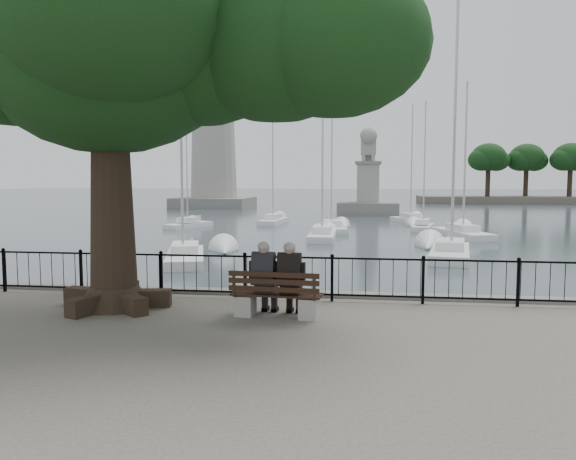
% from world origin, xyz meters
% --- Properties ---
extents(harbor, '(260.00, 260.00, 1.20)m').
position_xyz_m(harbor, '(0.00, 3.00, -0.50)').
color(harbor, slate).
rests_on(harbor, ground).
extents(railing, '(22.06, 0.06, 1.00)m').
position_xyz_m(railing, '(0.00, 2.50, 0.56)').
color(railing, black).
rests_on(railing, ground).
extents(bench, '(1.85, 0.69, 0.96)m').
position_xyz_m(bench, '(-0.01, 0.87, 0.33)').
color(bench, gray).
rests_on(bench, ground).
extents(person_left, '(0.46, 0.77, 1.52)m').
position_xyz_m(person_left, '(-0.25, 1.00, 0.70)').
color(person_left, black).
rests_on(person_left, ground).
extents(person_right, '(0.46, 0.77, 1.52)m').
position_xyz_m(person_right, '(0.27, 0.96, 0.70)').
color(person_right, black).
rests_on(person_right, ground).
extents(tree, '(10.71, 7.48, 8.74)m').
position_xyz_m(tree, '(-2.78, 1.42, 5.75)').
color(tree, black).
rests_on(tree, ground).
extents(lighthouse, '(9.60, 9.60, 29.50)m').
position_xyz_m(lighthouse, '(-18.00, 62.00, 11.39)').
color(lighthouse, slate).
rests_on(lighthouse, ground).
extents(lion_monument, '(6.25, 6.25, 9.16)m').
position_xyz_m(lion_monument, '(2.00, 49.93, 1.31)').
color(lion_monument, slate).
rests_on(lion_monument, ground).
extents(sailboat_a, '(3.18, 6.00, 10.32)m').
position_xyz_m(sailboat_a, '(-6.33, 14.36, -0.70)').
color(sailboat_a, white).
rests_on(sailboat_a, ground).
extents(sailboat_b, '(1.65, 5.56, 10.75)m').
position_xyz_m(sailboat_b, '(-0.89, 24.75, -0.68)').
color(sailboat_b, white).
rests_on(sailboat_b, ground).
extents(sailboat_c, '(2.73, 6.36, 12.91)m').
position_xyz_m(sailboat_c, '(5.77, 17.32, -0.65)').
color(sailboat_c, white).
rests_on(sailboat_c, ground).
extents(sailboat_d, '(3.38, 6.24, 10.05)m').
position_xyz_m(sailboat_d, '(7.93, 27.06, -0.71)').
color(sailboat_d, white).
rests_on(sailboat_d, ground).
extents(sailboat_e, '(2.82, 4.78, 9.43)m').
position_xyz_m(sailboat_e, '(-11.76, 31.73, -0.69)').
color(sailboat_e, white).
rests_on(sailboat_e, ground).
extents(sailboat_f, '(2.65, 5.38, 9.93)m').
position_xyz_m(sailboat_f, '(-0.64, 29.91, -0.70)').
color(sailboat_f, white).
rests_on(sailboat_f, ground).
extents(sailboat_g, '(3.26, 5.29, 10.16)m').
position_xyz_m(sailboat_g, '(5.58, 38.92, -0.69)').
color(sailboat_g, white).
rests_on(sailboat_g, ground).
extents(sailboat_h, '(1.85, 5.44, 11.67)m').
position_xyz_m(sailboat_h, '(-5.88, 36.33, -0.66)').
color(sailboat_h, white).
rests_on(sailboat_h, ground).
extents(sailboat_i, '(2.16, 4.83, 9.52)m').
position_xyz_m(sailboat_i, '(5.98, 32.38, -0.69)').
color(sailboat_i, white).
rests_on(sailboat_i, ground).
extents(far_shore, '(30.00, 8.60, 9.18)m').
position_xyz_m(far_shore, '(25.54, 79.46, 3.00)').
color(far_shore, '#514C42').
rests_on(far_shore, ground).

